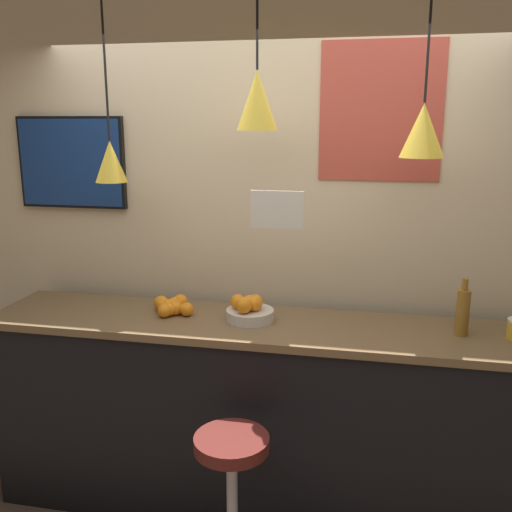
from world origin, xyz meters
TOP-DOWN VIEW (x-y plane):
  - back_wall at (0.00, 0.97)m, footprint 8.00×0.06m
  - service_counter at (0.00, 0.57)m, footprint 2.83×0.57m
  - bar_stool at (0.00, 0.04)m, footprint 0.37×0.37m
  - fruit_bowl at (-0.04, 0.59)m, footprint 0.25×0.25m
  - orange_pile at (-0.47, 0.63)m, footprint 0.24×0.22m
  - juice_bottle at (1.01, 0.60)m, footprint 0.06×0.06m
  - pendant_lamp_left at (-0.77, 0.60)m, footprint 0.16×0.16m
  - pendant_lamp_middle at (0.00, 0.60)m, footprint 0.19×0.19m
  - pendant_lamp_right at (0.77, 0.60)m, footprint 0.20×0.20m
  - mounted_tv at (-1.17, 0.92)m, footprint 0.65×0.04m
  - hanging_menu_board at (0.14, 0.37)m, footprint 0.24×0.01m
  - wall_poster at (0.58, 0.93)m, footprint 0.62×0.01m

SIDE VIEW (x-z plane):
  - bar_stool at x=0.00m, z-range 0.13..0.86m
  - service_counter at x=0.00m, z-range 0.00..1.08m
  - orange_pile at x=-0.47m, z-range 1.07..1.16m
  - fruit_bowl at x=-0.04m, z-range 1.06..1.20m
  - juice_bottle at x=1.01m, z-range 1.06..1.34m
  - back_wall at x=0.00m, z-range 0.00..2.90m
  - hanging_menu_board at x=0.14m, z-range 1.61..1.78m
  - mounted_tv at x=-1.17m, z-range 1.59..2.11m
  - pendant_lamp_left at x=-0.77m, z-range 1.38..2.40m
  - pendant_lamp_right at x=0.77m, z-range 1.61..2.49m
  - wall_poster at x=0.58m, z-range 1.78..2.49m
  - pendant_lamp_middle at x=0.00m, z-range 1.80..2.56m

